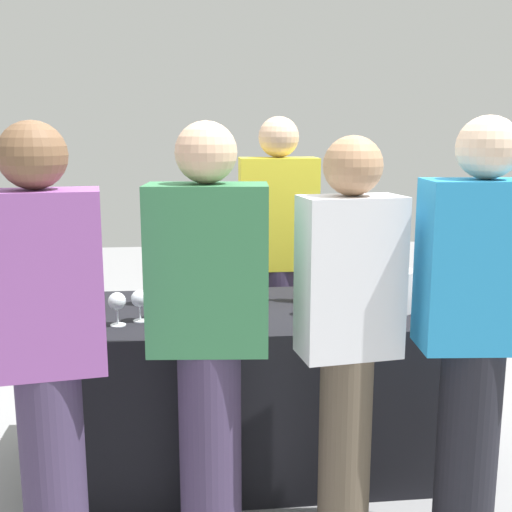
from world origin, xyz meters
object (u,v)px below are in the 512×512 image
server_pouring (278,255)px  wine_glass_4 (310,293)px  wine_bottle_3 (302,279)px  guest_2 (348,333)px  wine_bottle_2 (261,280)px  wine_glass_3 (247,297)px  wine_glass_0 (117,302)px  wine_bottle_0 (94,283)px  guest_1 (209,331)px  wine_glass_1 (140,299)px  wine_bottle_4 (379,277)px  wine_bottle_1 (153,280)px  guest_0 (46,348)px  ice_bucket (387,290)px  wine_glass_2 (159,296)px  guest_3 (475,328)px

server_pouring → wine_glass_4: bearing=93.6°
wine_bottle_3 → guest_2: size_ratio=0.20×
wine_bottle_2 → wine_glass_3: (-0.09, -0.29, -0.01)m
wine_glass_0 → server_pouring: bearing=46.0°
wine_bottle_0 → server_pouring: (0.94, 0.56, 0.00)m
guest_1 → guest_2: guest_1 is taller
wine_bottle_3 → wine_glass_1: bearing=-162.2°
wine_bottle_4 → wine_glass_3: 0.71m
wine_bottle_1 → guest_0: guest_0 is taller
ice_bucket → guest_0: bearing=-153.7°
wine_bottle_3 → guest_0: guest_0 is taller
wine_glass_0 → wine_glass_3: wine_glass_0 is taller
wine_glass_1 → wine_glass_4: (0.75, 0.01, 0.00)m
wine_glass_4 → guest_1: guest_1 is taller
wine_bottle_2 → wine_glass_4: (0.19, -0.25, -0.00)m
wine_bottle_4 → guest_0: (-1.39, -0.85, -0.01)m
wine_bottle_0 → wine_bottle_1: (0.27, 0.04, -0.00)m
wine_glass_2 → wine_bottle_1: bearing=99.3°
wine_bottle_1 → wine_glass_0: size_ratio=2.28×
wine_bottle_1 → wine_bottle_2: 0.51m
wine_glass_4 → wine_glass_3: bearing=-172.9°
wine_glass_1 → wine_glass_2: 0.09m
wine_bottle_2 → guest_3: bearing=-51.2°
wine_bottle_3 → wine_glass_4: wine_bottle_3 is taller
guest_3 → guest_2: bearing=176.5°
wine_bottle_2 → wine_bottle_3: (0.20, -0.02, 0.01)m
wine_bottle_1 → ice_bucket: bearing=-10.8°
wine_glass_3 → guest_2: (0.32, -0.49, -0.01)m
guest_0 → guest_2: bearing=-2.3°
wine_bottle_1 → wine_glass_0: (-0.13, -0.31, -0.02)m
wine_bottle_2 → wine_glass_0: size_ratio=2.04×
wine_glass_1 → wine_glass_0: bearing=-149.5°
server_pouring → guest_3: bearing=111.8°
wine_glass_3 → server_pouring: 0.84m
wine_bottle_1 → guest_3: size_ratio=0.20×
wine_glass_0 → server_pouring: size_ratio=0.09×
wine_bottle_0 → wine_glass_3: wine_bottle_0 is taller
wine_glass_0 → wine_glass_3: size_ratio=1.04×
wine_glass_4 → guest_0: (-1.01, -0.64, 0.00)m
wine_glass_0 → wine_glass_2: same height
wine_glass_1 → guest_2: (0.78, -0.52, -0.01)m
wine_bottle_4 → wine_bottle_3: bearing=177.6°
wine_glass_2 → guest_3: guest_3 is taller
wine_glass_0 → wine_glass_3: 0.55m
wine_glass_0 → wine_glass_2: (0.17, 0.08, 0.00)m
wine_glass_0 → ice_bucket: ice_bucket is taller
wine_glass_3 → server_pouring: size_ratio=0.08×
wine_bottle_4 → wine_glass_1: wine_bottle_4 is taller
wine_bottle_1 → wine_glass_4: (0.71, -0.25, -0.02)m
wine_glass_2 → ice_bucket: bearing=1.7°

